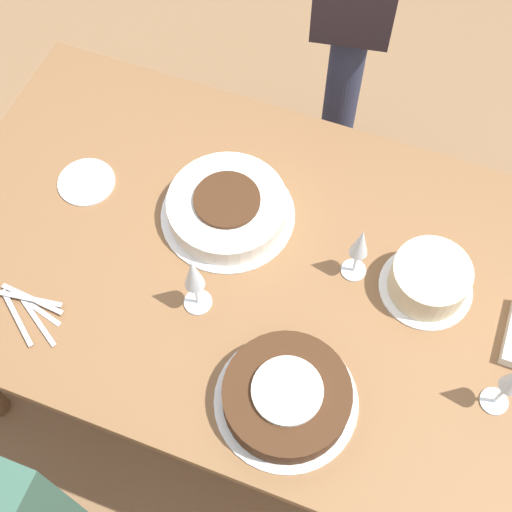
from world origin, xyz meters
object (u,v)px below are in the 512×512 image
(cake_center_white, at_px, (227,208))
(cake_back_decorated, at_px, (429,280))
(wine_glass_extra, at_px, (194,277))
(cake_front_chocolate, at_px, (287,396))
(wine_glass_far, at_px, (360,245))

(cake_center_white, bearing_deg, cake_back_decorated, -2.64)
(wine_glass_extra, bearing_deg, cake_front_chocolate, -29.02)
(wine_glass_far, bearing_deg, wine_glass_extra, -146.40)
(wine_glass_far, bearing_deg, cake_front_chocolate, -96.82)
(cake_back_decorated, bearing_deg, cake_front_chocolate, -119.88)
(cake_front_chocolate, xyz_separation_m, wine_glass_far, (0.04, 0.37, 0.09))
(cake_front_chocolate, xyz_separation_m, wine_glass_extra, (-0.28, 0.15, 0.10))
(cake_back_decorated, relative_size, wine_glass_far, 1.20)
(cake_front_chocolate, height_order, wine_glass_far, wine_glass_far)
(cake_center_white, relative_size, cake_back_decorated, 1.52)
(cake_center_white, height_order, cake_front_chocolate, cake_front_chocolate)
(cake_back_decorated, bearing_deg, wine_glass_far, -174.96)
(cake_front_chocolate, bearing_deg, cake_center_white, 126.59)
(cake_center_white, height_order, cake_back_decorated, cake_back_decorated)
(wine_glass_extra, bearing_deg, wine_glass_far, 33.60)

